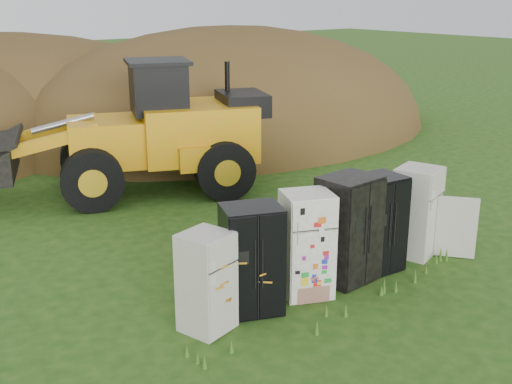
% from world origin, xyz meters
% --- Properties ---
extents(ground, '(120.00, 120.00, 0.00)m').
position_xyz_m(ground, '(0.00, 0.00, 0.00)').
color(ground, '#1E4612').
rests_on(ground, ground).
extents(fridge_leftmost, '(0.85, 0.83, 1.56)m').
position_xyz_m(fridge_leftmost, '(-2.46, -0.04, 0.78)').
color(fridge_leftmost, beige).
rests_on(fridge_leftmost, ground).
extents(fridge_black_side, '(1.13, 1.01, 1.78)m').
position_xyz_m(fridge_black_side, '(-1.55, 0.04, 0.89)').
color(fridge_black_side, black).
rests_on(fridge_black_side, ground).
extents(fridge_sticker, '(1.02, 0.99, 1.81)m').
position_xyz_m(fridge_sticker, '(-0.46, -0.03, 0.90)').
color(fridge_sticker, white).
rests_on(fridge_sticker, ground).
extents(fridge_dark_mid, '(1.05, 0.89, 1.92)m').
position_xyz_m(fridge_dark_mid, '(0.51, -0.03, 0.96)').
color(fridge_dark_mid, black).
rests_on(fridge_dark_mid, ground).
extents(fridge_black_right, '(0.95, 0.81, 1.80)m').
position_xyz_m(fridge_black_right, '(1.25, -0.01, 0.90)').
color(fridge_black_right, black).
rests_on(fridge_black_right, ground).
extents(fridge_open_door, '(1.00, 0.96, 1.76)m').
position_xyz_m(fridge_open_door, '(2.39, 0.02, 0.88)').
color(fridge_open_door, beige).
rests_on(fridge_open_door, ground).
extents(wheel_loader, '(7.51, 5.08, 3.37)m').
position_xyz_m(wheel_loader, '(-0.31, 7.02, 1.68)').
color(wheel_loader, orange).
rests_on(wheel_loader, ground).
extents(dirt_mound_right, '(16.54, 12.13, 7.64)m').
position_xyz_m(dirt_mound_right, '(6.24, 12.05, 0.00)').
color(dirt_mound_right, '#4B3618').
rests_on(dirt_mound_right, ground).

